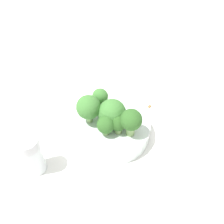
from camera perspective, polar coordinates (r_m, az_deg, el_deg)
ground_plane at (r=0.49m, az=0.00°, el=-5.86°), size 3.00×3.00×0.00m
bowl at (r=0.47m, az=0.00°, el=-4.44°), size 0.16×0.16×0.04m
broccoli_floret_0 at (r=0.42m, az=5.00°, el=-2.30°), size 0.04×0.04×0.06m
broccoli_floret_1 at (r=0.44m, az=0.02°, el=-0.49°), size 0.06×0.06×0.06m
broccoli_floret_2 at (r=0.44m, az=-6.16°, el=1.17°), size 0.05×0.05×0.06m
broccoli_floret_3 at (r=0.48m, az=-3.10°, el=3.72°), size 0.04×0.04×0.05m
broccoli_floret_4 at (r=0.43m, az=1.70°, el=-3.05°), size 0.03×0.03×0.04m
broccoli_floret_5 at (r=0.42m, az=-1.61°, el=-3.43°), size 0.04×0.04×0.04m
pepper_shaker at (r=0.43m, az=-20.14°, el=-10.59°), size 0.04×0.04×0.08m
almond_crumb_0 at (r=0.56m, az=9.79°, el=1.59°), size 0.01×0.01×0.01m
almond_crumb_1 at (r=0.48m, az=-17.96°, el=-10.15°), size 0.01×0.01×0.01m
almond_crumb_2 at (r=0.56m, az=-2.42°, el=2.33°), size 0.01×0.01×0.01m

